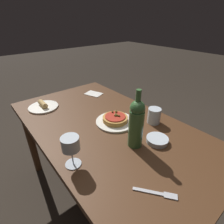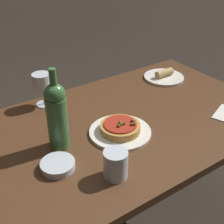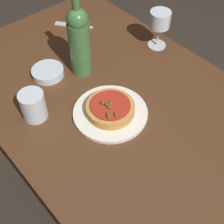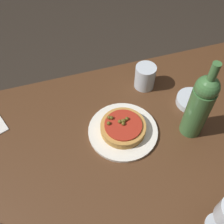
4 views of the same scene
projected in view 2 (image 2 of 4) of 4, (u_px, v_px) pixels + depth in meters
The scene contains 8 objects.
dining_table at pixel (114, 141), 1.37m from camera, with size 1.44×0.82×0.71m.
dinner_plate at pixel (120, 132), 1.27m from camera, with size 0.25×0.25×0.01m.
pizza at pixel (120, 127), 1.26m from camera, with size 0.16×0.16×0.05m.
wine_glass at pixel (42, 82), 1.42m from camera, with size 0.08×0.08×0.16m.
wine_bottle at pixel (57, 115), 1.13m from camera, with size 0.08×0.08×0.32m.
water_cup at pixel (116, 164), 1.03m from camera, with size 0.08×0.08×0.10m.
side_bowl at pixel (58, 165), 1.09m from camera, with size 0.12×0.12×0.03m.
side_plate at pixel (164, 76), 1.72m from camera, with size 0.22×0.22×0.05m.
Camera 2 is at (0.63, 0.91, 1.45)m, focal length 50.00 mm.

